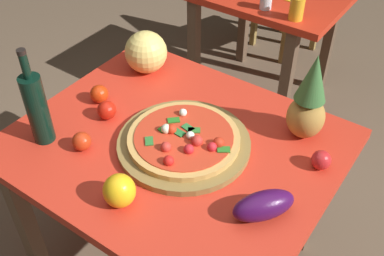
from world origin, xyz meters
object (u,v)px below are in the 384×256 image
(pineapple_left, at_px, (309,102))
(tomato_by_bottle, at_px, (82,141))
(tomato_beside_pepper, at_px, (321,160))
(drinking_glass_water, at_px, (266,0))
(eggplant, at_px, (264,205))
(background_table, at_px, (267,7))
(display_table, at_px, (175,161))
(wine_bottle, at_px, (37,108))
(melon, at_px, (146,52))
(tomato_near_board, at_px, (107,110))
(drinking_glass_juice, at_px, (297,8))
(pizza, at_px, (184,138))
(pizza_board, at_px, (184,143))
(tomato_at_corner, at_px, (99,94))
(bell_pepper, at_px, (119,191))

(pineapple_left, xyz_separation_m, tomato_by_bottle, (-0.61, -0.52, -0.12))
(tomato_beside_pepper, height_order, drinking_glass_water, drinking_glass_water)
(drinking_glass_water, bearing_deg, eggplant, -62.24)
(background_table, bearing_deg, tomato_beside_pepper, -55.61)
(display_table, relative_size, wine_bottle, 3.02)
(wine_bottle, relative_size, pineapple_left, 1.10)
(background_table, height_order, melon, melon)
(tomato_near_board, xyz_separation_m, drinking_glass_juice, (0.25, 1.14, 0.02))
(wine_bottle, distance_m, drinking_glass_juice, 1.40)
(eggplant, distance_m, drinking_glass_water, 1.39)
(background_table, distance_m, wine_bottle, 1.66)
(pizza, bearing_deg, eggplant, -16.48)
(pizza_board, distance_m, pineapple_left, 0.46)
(pizza_board, xyz_separation_m, drinking_glass_water, (-0.27, 1.12, 0.03))
(tomato_at_corner, height_order, tomato_near_board, same)
(display_table, height_order, pineapple_left, pineapple_left)
(pineapple_left, bearing_deg, pizza, -136.03)
(tomato_near_board, bearing_deg, bell_pepper, -41.64)
(background_table, bearing_deg, eggplant, -63.06)
(pizza, xyz_separation_m, tomato_near_board, (-0.34, -0.04, -0.00))
(display_table, distance_m, tomato_by_bottle, 0.35)
(pineapple_left, relative_size, tomato_near_board, 4.65)
(pizza_board, xyz_separation_m, tomato_near_board, (-0.33, -0.04, 0.02))
(wine_bottle, bearing_deg, drinking_glass_juice, 75.54)
(display_table, xyz_separation_m, drinking_glass_juice, (-0.05, 1.10, 0.16))
(tomato_by_bottle, bearing_deg, drinking_glass_juice, 81.39)
(pineapple_left, height_order, drinking_glass_water, pineapple_left)
(wine_bottle, relative_size, bell_pepper, 3.29)
(bell_pepper, distance_m, drinking_glass_water, 1.46)
(tomato_at_corner, distance_m, tomato_by_bottle, 0.27)
(drinking_glass_juice, bearing_deg, tomato_by_bottle, -98.61)
(display_table, relative_size, melon, 6.24)
(wine_bottle, height_order, tomato_at_corner, wine_bottle)
(drinking_glass_juice, bearing_deg, pizza, -85.29)
(tomato_beside_pepper, relative_size, drinking_glass_juice, 0.57)
(background_table, distance_m, melon, 1.10)
(tomato_at_corner, xyz_separation_m, tomato_by_bottle, (0.14, -0.24, -0.00))
(pizza, height_order, tomato_beside_pepper, pizza)
(tomato_at_corner, bearing_deg, drinking_glass_water, 81.81)
(tomato_near_board, xyz_separation_m, drinking_glass_water, (0.06, 1.16, 0.01))
(tomato_at_corner, relative_size, tomato_beside_pepper, 1.08)
(eggplant, height_order, tomato_at_corner, eggplant)
(display_table, relative_size, tomato_by_bottle, 16.55)
(eggplant, bearing_deg, display_table, 164.94)
(display_table, relative_size, eggplant, 5.65)
(pizza, bearing_deg, drinking_glass_juice, 94.71)
(pizza, height_order, drinking_glass_juice, drinking_glass_juice)
(pizza_board, distance_m, drinking_glass_water, 1.15)
(wine_bottle, xyz_separation_m, bell_pepper, (0.42, -0.07, -0.09))
(pizza, xyz_separation_m, drinking_glass_water, (-0.27, 1.12, 0.01))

